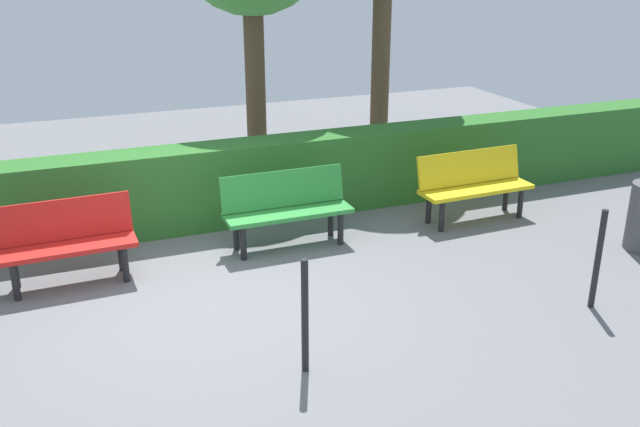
{
  "coord_description": "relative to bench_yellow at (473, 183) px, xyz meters",
  "views": [
    {
      "loc": [
        1.25,
        6.15,
        3.27
      ],
      "look_at": [
        -1.36,
        -0.44,
        0.55
      ],
      "focal_mm": 39.4,
      "sensor_mm": 36.0,
      "label": 1
    }
  ],
  "objects": [
    {
      "name": "bench_yellow",
      "position": [
        0.0,
        0.0,
        0.0
      ],
      "size": [
        1.48,
        0.51,
        0.86
      ],
      "rotation": [
        0.0,
        0.0,
        0.03
      ],
      "color": "yellow",
      "rests_on": "ground_plane"
    },
    {
      "name": "bench_red",
      "position": [
        4.85,
        0.02,
        -0.0
      ],
      "size": [
        1.36,
        0.49,
        0.86
      ],
      "rotation": [
        0.0,
        0.0,
        0.02
      ],
      "color": "red",
      "rests_on": "ground_plane"
    },
    {
      "name": "railing_post_near",
      "position": [
        0.22,
        2.43,
        0.02
      ],
      "size": [
        0.06,
        0.06,
        1.0
      ],
      "primitive_type": "cylinder",
      "color": "black",
      "rests_on": "ground_plane"
    },
    {
      "name": "bench_green",
      "position": [
        2.46,
        -0.07,
        -0.0
      ],
      "size": [
        1.47,
        0.47,
        0.86
      ],
      "rotation": [
        0.0,
        0.0,
        0.0
      ],
      "color": "#2D8C38",
      "rests_on": "ground_plane"
    },
    {
      "name": "ground_plane",
      "position": [
        3.61,
        0.91,
        -0.48
      ],
      "size": [
        17.1,
        17.1,
        0.0
      ],
      "primitive_type": "plane",
      "color": "slate"
    },
    {
      "name": "railing_post_mid",
      "position": [
        3.16,
        2.43,
        0.02
      ],
      "size": [
        0.06,
        0.06,
        1.0
      ],
      "primitive_type": "cylinder",
      "color": "black",
      "rests_on": "ground_plane"
    },
    {
      "name": "hedge_row",
      "position": [
        2.5,
        -1.01,
        0.03
      ],
      "size": [
        13.1,
        0.52,
        1.01
      ],
      "primitive_type": "cube",
      "color": "#2D6B28",
      "rests_on": "ground_plane"
    }
  ]
}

